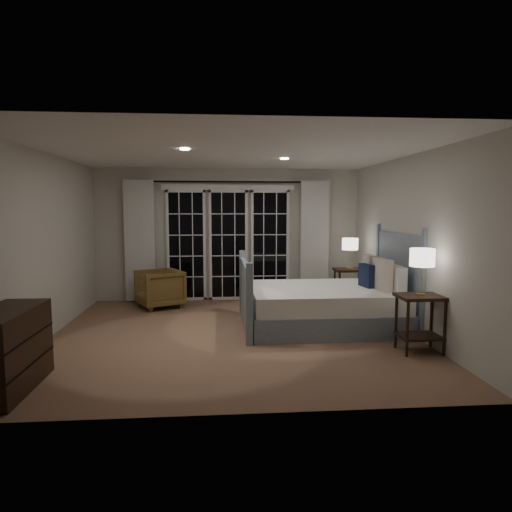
{
  "coord_description": "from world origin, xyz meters",
  "views": [
    {
      "loc": [
        -0.19,
        -6.24,
        1.76
      ],
      "look_at": [
        0.36,
        0.47,
        1.05
      ],
      "focal_mm": 32.0,
      "sensor_mm": 36.0,
      "label": 1
    }
  ],
  "objects": [
    {
      "name": "curtain_rod",
      "position": [
        0.0,
        2.4,
        2.25
      ],
      "size": [
        3.5,
        0.03,
        0.03
      ],
      "primitive_type": "cylinder",
      "rotation": [
        0.0,
        1.57,
        0.0
      ],
      "color": "black",
      "rests_on": "wall_back"
    },
    {
      "name": "dresser",
      "position": [
        -2.23,
        -1.8,
        0.4
      ],
      "size": [
        0.48,
        1.12,
        0.79
      ],
      "color": "black",
      "rests_on": "floor"
    },
    {
      "name": "nightstand_right",
      "position": [
        2.13,
        1.62,
        0.45
      ],
      "size": [
        0.53,
        0.42,
        0.69
      ],
      "color": "black",
      "rests_on": "floor"
    },
    {
      "name": "lamp_right",
      "position": [
        2.13,
        1.62,
        1.12
      ],
      "size": [
        0.28,
        0.28,
        0.54
      ],
      "color": "#CDB052",
      "rests_on": "nightstand_right"
    },
    {
      "name": "downlight_a",
      "position": [
        0.8,
        0.6,
        2.49
      ],
      "size": [
        0.12,
        0.12,
        0.01
      ],
      "primitive_type": "cylinder",
      "color": "white",
      "rests_on": "ceiling"
    },
    {
      "name": "ceiling",
      "position": [
        0.0,
        0.0,
        2.5
      ],
      "size": [
        5.0,
        5.0,
        0.0
      ],
      "primitive_type": "plane",
      "rotation": [
        3.14,
        0.0,
        0.0
      ],
      "color": "white",
      "rests_on": "wall_back"
    },
    {
      "name": "wall_right",
      "position": [
        2.5,
        0.0,
        1.25
      ],
      "size": [
        0.02,
        5.0,
        2.5
      ],
      "primitive_type": "cube",
      "color": "beige",
      "rests_on": "floor"
    },
    {
      "name": "wall_back",
      "position": [
        0.0,
        2.5,
        1.25
      ],
      "size": [
        5.0,
        0.02,
        2.5
      ],
      "primitive_type": "cube",
      "color": "beige",
      "rests_on": "floor"
    },
    {
      "name": "lamp_left",
      "position": [
        2.26,
        -0.97,
        1.16
      ],
      "size": [
        0.29,
        0.29,
        0.57
      ],
      "color": "#CDB052",
      "rests_on": "nightstand_left"
    },
    {
      "name": "french_doors",
      "position": [
        0.0,
        2.46,
        1.09
      ],
      "size": [
        2.5,
        0.04,
        2.2
      ],
      "color": "black",
      "rests_on": "wall_back"
    },
    {
      "name": "curtain_right",
      "position": [
        1.65,
        2.38,
        1.15
      ],
      "size": [
        0.55,
        0.1,
        2.25
      ],
      "primitive_type": "cube",
      "color": "silver",
      "rests_on": "curtain_rod"
    },
    {
      "name": "curtain_left",
      "position": [
        -1.65,
        2.38,
        1.15
      ],
      "size": [
        0.55,
        0.1,
        2.25
      ],
      "primitive_type": "cube",
      "color": "silver",
      "rests_on": "curtain_rod"
    },
    {
      "name": "bed",
      "position": [
        1.41,
        0.32,
        0.34
      ],
      "size": [
        2.37,
        1.71,
        1.39
      ],
      "color": "gray",
      "rests_on": "floor"
    },
    {
      "name": "downlight_b",
      "position": [
        -0.6,
        -0.4,
        2.49
      ],
      "size": [
        0.12,
        0.12,
        0.01
      ],
      "primitive_type": "cylinder",
      "color": "white",
      "rests_on": "ceiling"
    },
    {
      "name": "wall_left",
      "position": [
        -2.5,
        0.0,
        1.25
      ],
      "size": [
        0.02,
        5.0,
        2.5
      ],
      "primitive_type": "cube",
      "color": "beige",
      "rests_on": "floor"
    },
    {
      "name": "wall_front",
      "position": [
        0.0,
        -2.5,
        1.25
      ],
      "size": [
        5.0,
        0.02,
        2.5
      ],
      "primitive_type": "cube",
      "color": "beige",
      "rests_on": "floor"
    },
    {
      "name": "nightstand_left",
      "position": [
        2.26,
        -0.97,
        0.47
      ],
      "size": [
        0.54,
        0.44,
        0.71
      ],
      "color": "black",
      "rests_on": "floor"
    },
    {
      "name": "armchair",
      "position": [
        -1.24,
        1.85,
        0.34
      ],
      "size": [
        0.98,
        0.97,
        0.67
      ],
      "primitive_type": "imported",
      "rotation": [
        0.0,
        0.0,
        -1.11
      ],
      "color": "brown",
      "rests_on": "floor"
    },
    {
      "name": "floor",
      "position": [
        0.0,
        0.0,
        0.0
      ],
      "size": [
        5.0,
        5.0,
        0.0
      ],
      "primitive_type": "plane",
      "color": "#856147",
      "rests_on": "ground"
    }
  ]
}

